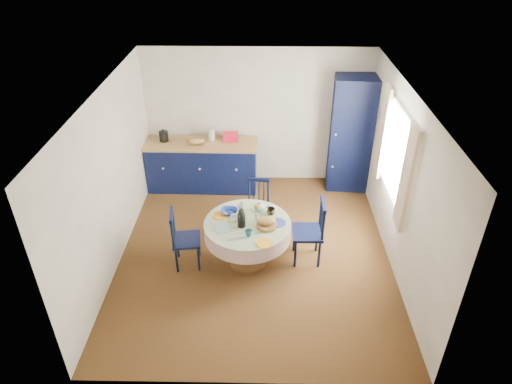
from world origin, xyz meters
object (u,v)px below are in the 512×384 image
at_px(chair_far, 258,205).
at_px(mug_b, 248,233).
at_px(kitchen_counter, 202,165).
at_px(chair_left, 184,239).
at_px(mug_a, 235,219).
at_px(mug_d, 241,205).
at_px(cobalt_bowl, 229,212).
at_px(pantry_cabinet, 351,134).
at_px(dining_table, 248,230).
at_px(chair_right, 311,231).
at_px(mug_c, 271,211).

distance_m(chair_far, mug_b, 1.25).
height_order(kitchen_counter, chair_left, kitchen_counter).
height_order(chair_far, mug_a, chair_far).
height_order(mug_a, mug_d, mug_a).
distance_m(mug_b, cobalt_bowl, 0.60).
distance_m(pantry_cabinet, chair_far, 2.21).
height_order(pantry_cabinet, mug_b, pantry_cabinet).
bearing_deg(cobalt_bowl, dining_table, -39.34).
bearing_deg(chair_right, mug_d, -102.75).
height_order(chair_far, mug_c, chair_far).
distance_m(chair_far, cobalt_bowl, 0.84).
bearing_deg(chair_right, chair_far, -134.49).
bearing_deg(chair_far, mug_b, -87.98).
height_order(kitchen_counter, mug_d, kitchen_counter).
distance_m(mug_a, cobalt_bowl, 0.22).
xyz_separation_m(chair_far, chair_right, (0.77, -0.76, 0.07)).
xyz_separation_m(chair_right, cobalt_bowl, (-1.17, 0.10, 0.26)).
relative_size(dining_table, chair_far, 1.42).
relative_size(pantry_cabinet, dining_table, 1.72).
xyz_separation_m(mug_a, mug_b, (0.20, -0.33, -0.00)).
distance_m(dining_table, cobalt_bowl, 0.39).
distance_m(mug_a, mug_d, 0.34).
relative_size(chair_left, mug_b, 9.18).
distance_m(kitchen_counter, mug_b, 2.65).
distance_m(dining_table, chair_left, 0.93).
distance_m(pantry_cabinet, mug_d, 2.67).
height_order(chair_right, mug_d, chair_right).
bearing_deg(pantry_cabinet, chair_left, -134.21).
distance_m(kitchen_counter, chair_far, 1.63).
relative_size(kitchen_counter, cobalt_bowl, 8.85).
relative_size(chair_right, mug_d, 9.98).
relative_size(mug_a, mug_c, 1.01).
bearing_deg(mug_c, mug_a, -159.65).
xyz_separation_m(mug_c, cobalt_bowl, (-0.60, 0.01, -0.02)).
xyz_separation_m(mug_c, mug_d, (-0.43, 0.15, -0.00)).
bearing_deg(chair_left, dining_table, -95.89).
height_order(chair_left, mug_a, chair_left).
bearing_deg(dining_table, chair_right, 8.22).
xyz_separation_m(chair_far, mug_d, (-0.23, -0.53, 0.35)).
bearing_deg(kitchen_counter, chair_left, -89.25).
bearing_deg(mug_b, chair_right, 26.15).
xyz_separation_m(chair_right, mug_a, (-1.08, -0.10, 0.28)).
bearing_deg(pantry_cabinet, mug_b, -118.84).
relative_size(kitchen_counter, pantry_cabinet, 0.97).
height_order(dining_table, chair_left, dining_table).
distance_m(pantry_cabinet, chair_left, 3.55).
bearing_deg(chair_far, dining_table, -90.73).
height_order(kitchen_counter, dining_table, kitchen_counter).
height_order(mug_b, mug_d, mug_d).
bearing_deg(mug_c, mug_b, -120.56).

